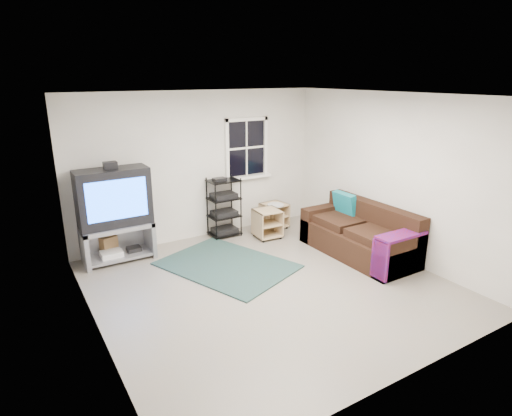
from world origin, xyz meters
TOP-DOWN VIEW (x-y plane):
  - room at (0.95, 2.27)m, footprint 4.60×4.62m
  - tv_unit at (-1.58, 2.01)m, footprint 1.08×0.54m
  - av_rack at (0.36, 2.08)m, footprint 0.54×0.40m
  - side_table_left at (0.98, 1.63)m, footprint 0.47×0.47m
  - side_table_right at (1.36, 1.97)m, footprint 0.48×0.49m
  - sofa at (1.87, 0.16)m, footprint 0.89×2.00m
  - shag_rug at (-0.21, 0.89)m, footprint 2.02×2.33m
  - paper_bag at (-1.69, 2.17)m, footprint 0.29×0.23m

SIDE VIEW (x-z plane):
  - shag_rug at x=-0.21m, z-range 0.00..0.02m
  - paper_bag at x=-1.69m, z-range 0.00..0.36m
  - side_table_left at x=0.98m, z-range 0.02..0.54m
  - side_table_right at x=1.36m, z-range 0.03..0.54m
  - sofa at x=1.87m, z-range -0.13..0.78m
  - av_rack at x=0.36m, z-range -0.07..1.02m
  - tv_unit at x=-1.58m, z-range 0.08..1.67m
  - room at x=0.95m, z-range -0.82..3.78m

